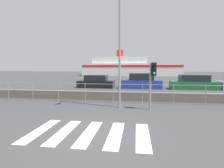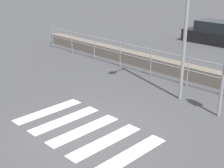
{
  "view_description": "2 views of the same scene",
  "coord_description": "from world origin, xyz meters",
  "views": [
    {
      "loc": [
        1.45,
        -5.62,
        2.25
      ],
      "look_at": [
        0.37,
        2.0,
        1.5
      ],
      "focal_mm": 28.0,
      "sensor_mm": 36.0,
      "label": 1
    },
    {
      "loc": [
        6.11,
        -5.03,
        4.39
      ],
      "look_at": [
        0.02,
        1.0,
        1.2
      ],
      "focal_mm": 50.0,
      "sensor_mm": 36.0,
      "label": 2
    }
  ],
  "objects": [
    {
      "name": "ferry_boat",
      "position": [
        -0.61,
        41.37,
        2.1
      ],
      "size": [
        24.95,
        7.06,
        6.72
      ],
      "color": "white",
      "rests_on": "ground_plane"
    },
    {
      "name": "streetlamp",
      "position": [
        0.52,
        3.76,
        4.15
      ],
      "size": [
        0.32,
        1.05,
        6.81
      ],
      "color": "gray",
      "rests_on": "ground_plane"
    },
    {
      "name": "ground_plane",
      "position": [
        0.0,
        0.0,
        0.0
      ],
      "size": [
        160.0,
        160.0,
        0.0
      ],
      "primitive_type": "plane",
      "color": "#424244"
    },
    {
      "name": "traffic_light_far",
      "position": [
        2.27,
        3.61,
        1.82
      ],
      "size": [
        0.34,
        0.32,
        2.48
      ],
      "color": "gray",
      "rests_on": "ground_plane"
    },
    {
      "name": "harbor_fence",
      "position": [
        0.0,
        5.18,
        0.81
      ],
      "size": [
        18.3,
        0.04,
        1.24
      ],
      "color": "gray",
      "rests_on": "ground_plane"
    },
    {
      "name": "parked_car_green",
      "position": [
        7.21,
        13.03,
        0.62
      ],
      "size": [
        4.54,
        1.74,
        1.46
      ],
      "color": "#1E6633",
      "rests_on": "ground_plane"
    },
    {
      "name": "seawall",
      "position": [
        0.0,
        6.05,
        0.29
      ],
      "size": [
        20.29,
        0.55,
        0.57
      ],
      "color": "#6B6056",
      "rests_on": "ground_plane"
    },
    {
      "name": "parked_car_blue",
      "position": [
        1.95,
        13.03,
        0.68
      ],
      "size": [
        4.17,
        1.73,
        1.59
      ],
      "color": "#233D9E",
      "rests_on": "ground_plane"
    },
    {
      "name": "crosswalk",
      "position": [
        -0.13,
        0.0,
        0.0
      ],
      "size": [
        4.05,
        2.4,
        0.01
      ],
      "color": "silver",
      "rests_on": "ground_plane"
    },
    {
      "name": "parked_car_black",
      "position": [
        -2.93,
        13.03,
        0.59
      ],
      "size": [
        3.9,
        1.79,
        1.38
      ],
      "color": "black",
      "rests_on": "ground_plane"
    }
  ]
}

